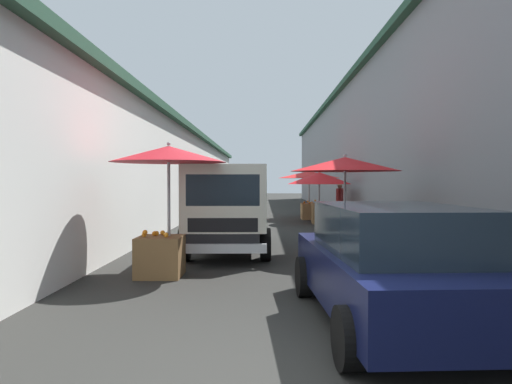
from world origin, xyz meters
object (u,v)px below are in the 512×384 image
object	(u,v)px
delivery_truck	(226,211)
plastic_stool	(350,256)
hatchback_car	(392,264)
fruit_stall_far_right	(309,180)
parked_scooter	(199,212)
vendor_in_shade	(238,200)
vendor_by_crates	(340,199)
fruit_stall_near_left	(319,182)
fruit_stall_near_right	(345,177)
fruit_stall_far_left	(167,180)

from	to	relation	value
delivery_truck	plastic_stool	size ratio (longest dim) A/B	11.42
hatchback_car	fruit_stall_far_right	bearing A→B (deg)	-2.13
parked_scooter	vendor_in_shade	bearing A→B (deg)	-68.77
vendor_by_crates	parked_scooter	xyz separation A→B (m)	(-0.60, 5.97, -0.49)
parked_scooter	plastic_stool	size ratio (longest dim) A/B	3.89
hatchback_car	parked_scooter	xyz separation A→B (m)	(13.30, 4.22, -0.29)
fruit_stall_near_left	delivery_truck	xyz separation A→B (m)	(-7.94, 3.14, -0.65)
fruit_stall_far_right	fruit_stall_near_right	size ratio (longest dim) A/B	1.12
fruit_stall_far_right	hatchback_car	distance (m)	15.16
delivery_truck	vendor_in_shade	distance (m)	8.98
vendor_in_shade	plastic_stool	distance (m)	11.24
fruit_stall_far_right	fruit_stall_near_right	world-z (taller)	fruit_stall_near_right
fruit_stall_far_left	hatchback_car	distance (m)	4.49
fruit_stall_near_right	plastic_stool	xyz separation A→B (m)	(-1.96, 0.24, -1.51)
hatchback_car	vendor_by_crates	world-z (taller)	vendor_by_crates
plastic_stool	fruit_stall_far_right	bearing A→B (deg)	-2.24
hatchback_car	vendor_in_shade	xyz separation A→B (m)	(13.92, 2.62, 0.15)
fruit_stall_near_right	parked_scooter	world-z (taller)	fruit_stall_near_right
fruit_stall_far_right	vendor_in_shade	world-z (taller)	fruit_stall_far_right
fruit_stall_far_left	fruit_stall_near_right	xyz separation A→B (m)	(2.17, -3.66, 0.07)
fruit_stall_near_right	vendor_in_shade	xyz separation A→B (m)	(8.93, 2.96, -0.95)
fruit_stall_far_left	hatchback_car	bearing A→B (deg)	-130.31
fruit_stall_near_right	parked_scooter	bearing A→B (deg)	28.72
fruit_stall_near_right	parked_scooter	distance (m)	9.58
plastic_stool	parked_scooter	bearing A→B (deg)	22.78
hatchback_car	fruit_stall_near_right	bearing A→B (deg)	-3.81
fruit_stall_far_right	fruit_stall_far_left	bearing A→B (deg)	162.41
parked_scooter	plastic_stool	world-z (taller)	parked_scooter
fruit_stall_far_left	vendor_by_crates	distance (m)	12.21
fruit_stall_near_left	delivery_truck	bearing A→B (deg)	158.38
fruit_stall_far_left	vendor_in_shade	bearing A→B (deg)	-3.65
hatchback_car	parked_scooter	bearing A→B (deg)	17.60
fruit_stall_far_left	vendor_in_shade	world-z (taller)	fruit_stall_far_left
hatchback_car	parked_scooter	world-z (taller)	hatchback_car
fruit_stall_far_left	vendor_in_shade	size ratio (longest dim) A/B	1.58
fruit_stall_near_left	fruit_stall_near_right	bearing A→B (deg)	176.98
vendor_in_shade	parked_scooter	size ratio (longest dim) A/B	0.92
fruit_stall_near_right	fruit_stall_near_left	xyz separation A→B (m)	(7.89, -0.42, -0.14)
fruit_stall_far_right	hatchback_car	xyz separation A→B (m)	(-15.11, 0.56, -1.02)
fruit_stall_near_left	vendor_in_shade	distance (m)	3.62
vendor_by_crates	parked_scooter	distance (m)	6.02
fruit_stall_near_left	plastic_stool	world-z (taller)	fruit_stall_near_left
vendor_by_crates	plastic_stool	world-z (taller)	vendor_by_crates
fruit_stall_far_left	fruit_stall_near_right	distance (m)	4.26
vendor_by_crates	parked_scooter	world-z (taller)	vendor_by_crates
fruit_stall_near_right	plastic_stool	bearing A→B (deg)	172.97
fruit_stall_far_right	vendor_in_shade	xyz separation A→B (m)	(-1.19, 3.19, -0.87)
vendor_by_crates	fruit_stall_near_left	bearing A→B (deg)	135.42
fruit_stall_far_left	parked_scooter	distance (m)	10.59
fruit_stall_far_left	plastic_stool	xyz separation A→B (m)	(0.21, -3.42, -1.44)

